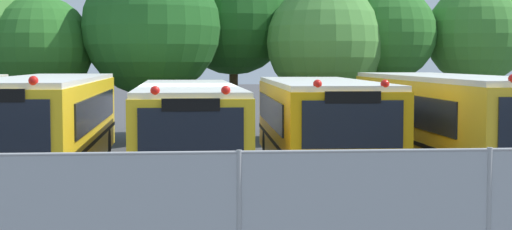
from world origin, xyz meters
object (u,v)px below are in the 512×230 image
object	(u,v)px
tree_7	(479,36)
tree_3	(149,27)
school_bus_1	(48,123)
school_bus_2	(188,126)
tree_4	(235,16)
school_bus_3	(319,123)
tree_2	(41,47)
tree_5	(329,41)
tree_6	(389,32)
school_bus_4	(450,121)

from	to	relation	value
tree_7	tree_3	bearing A→B (deg)	-175.35
tree_3	tree_7	world-z (taller)	tree_3
school_bus_1	tree_3	world-z (taller)	tree_3
school_bus_2	tree_3	xyz separation A→B (m)	(-1.34, 8.50, 2.87)
school_bus_1	tree_4	xyz separation A→B (m)	(5.37, 10.88, 3.30)
school_bus_2	school_bus_3	bearing A→B (deg)	-178.56
school_bus_2	tree_2	distance (m)	10.56
school_bus_3	tree_5	xyz separation A→B (m)	(1.86, 8.85, 2.34)
tree_3	tree_6	world-z (taller)	tree_3
school_bus_3	tree_5	bearing A→B (deg)	-100.30
tree_5	tree_7	bearing A→B (deg)	5.18
tree_2	tree_7	distance (m)	16.52
school_bus_3	tree_2	world-z (taller)	tree_2
school_bus_4	tree_6	distance (m)	9.88
school_bus_2	tree_6	bearing A→B (deg)	-130.12
school_bus_4	tree_4	bearing A→B (deg)	-66.38
tree_3	school_bus_4	bearing A→B (deg)	-47.32
school_bus_4	tree_2	world-z (taller)	tree_2
tree_5	tree_6	size ratio (longest dim) A/B	1.01
school_bus_2	school_bus_4	size ratio (longest dim) A/B	0.93
tree_2	tree_5	size ratio (longest dim) A/B	0.91
tree_3	school_bus_2	bearing A→B (deg)	-81.06
school_bus_1	tree_7	size ratio (longest dim) A/B	1.90
tree_3	tree_6	xyz separation A→B (m)	(8.93, 0.73, -0.12)
school_bus_1	tree_3	distance (m)	9.18
school_bus_1	tree_3	xyz separation A→B (m)	(2.14, 8.48, 2.77)
school_bus_3	tree_5	world-z (taller)	tree_5
school_bus_3	tree_4	xyz separation A→B (m)	(-1.51, 10.78, 3.36)
school_bus_3	tree_7	bearing A→B (deg)	-128.32
tree_2	tree_4	world-z (taller)	tree_4
school_bus_3	tree_7	world-z (taller)	tree_7
school_bus_1	tree_4	world-z (taller)	tree_4
school_bus_1	tree_4	size ratio (longest dim) A/B	1.61
school_bus_4	tree_4	distance (m)	12.60
school_bus_1	tree_7	world-z (taller)	tree_7
school_bus_3	tree_3	size ratio (longest dim) A/B	1.43
tree_5	tree_6	xyz separation A→B (m)	(2.33, 0.24, 0.36)
school_bus_1	tree_5	bearing A→B (deg)	-134.78
school_bus_3	tree_5	distance (m)	9.35
tree_5	tree_3	bearing A→B (deg)	-175.83
school_bus_1	tree_6	size ratio (longest dim) A/B	1.94
school_bus_3	tree_4	bearing A→B (deg)	-80.48
tree_6	school_bus_4	bearing A→B (deg)	-95.15
tree_4	tree_2	bearing A→B (deg)	-164.38
school_bus_3	tree_7	xyz separation A→B (m)	(7.85, 9.40, 2.57)
school_bus_3	tree_6	world-z (taller)	tree_6
school_bus_1	school_bus_4	bearing A→B (deg)	177.95
tree_5	tree_2	bearing A→B (deg)	-179.59
school_bus_4	tree_6	size ratio (longest dim) A/B	1.97
school_bus_4	tree_4	size ratio (longest dim) A/B	1.64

